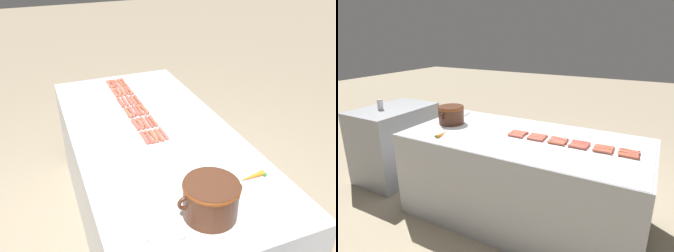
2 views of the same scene
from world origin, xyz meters
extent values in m
plane|color=gray|center=(0.00, 0.00, 0.00)|extent=(20.00, 20.00, 0.00)
cube|color=#ADAFB5|center=(0.00, 0.00, 0.44)|extent=(1.08, 2.29, 0.87)
cube|color=silver|center=(0.00, 0.00, 0.87)|extent=(1.06, 2.24, 0.00)
cube|color=#939599|center=(0.05, 1.82, 0.46)|extent=(0.97, 0.67, 0.92)
cylinder|color=#BA553D|center=(-0.05, -0.93, 0.89)|extent=(0.03, 0.14, 0.03)
sphere|color=#BA553D|center=(-0.04, -1.00, 0.89)|extent=(0.03, 0.03, 0.03)
sphere|color=#BA553D|center=(-0.05, -0.86, 0.89)|extent=(0.03, 0.03, 0.03)
cylinder|color=#B25740|center=(-0.05, -0.73, 0.89)|extent=(0.04, 0.14, 0.03)
sphere|color=#B25740|center=(-0.05, -0.80, 0.89)|extent=(0.03, 0.03, 0.03)
sphere|color=#B25740|center=(-0.04, -0.66, 0.89)|extent=(0.03, 0.03, 0.03)
cylinder|color=#B54F40|center=(-0.05, -0.52, 0.89)|extent=(0.03, 0.14, 0.03)
sphere|color=#B54F40|center=(-0.05, -0.59, 0.89)|extent=(0.03, 0.03, 0.03)
sphere|color=#B54F40|center=(-0.05, -0.45, 0.89)|extent=(0.03, 0.03, 0.03)
cylinder|color=#B3573D|center=(-0.05, -0.34, 0.89)|extent=(0.03, 0.14, 0.03)
sphere|color=#B3573D|center=(-0.05, -0.41, 0.89)|extent=(0.03, 0.03, 0.03)
sphere|color=#B3573D|center=(-0.05, -0.27, 0.89)|extent=(0.03, 0.03, 0.03)
cylinder|color=#B95440|center=(-0.05, -0.14, 0.89)|extent=(0.03, 0.14, 0.03)
sphere|color=#B95440|center=(-0.05, -0.21, 0.89)|extent=(0.03, 0.03, 0.03)
sphere|color=#B95440|center=(-0.05, -0.07, 0.89)|extent=(0.03, 0.03, 0.03)
cylinder|color=#BE5647|center=(-0.05, 0.06, 0.89)|extent=(0.03, 0.14, 0.03)
sphere|color=#BE5647|center=(-0.05, -0.01, 0.89)|extent=(0.03, 0.03, 0.03)
sphere|color=#BE5647|center=(-0.05, 0.13, 0.89)|extent=(0.03, 0.03, 0.03)
cylinder|color=#BE593F|center=(-0.02, -0.93, 0.89)|extent=(0.03, 0.14, 0.03)
sphere|color=#BE593F|center=(-0.02, -1.00, 0.89)|extent=(0.03, 0.03, 0.03)
sphere|color=#BE593F|center=(-0.01, -0.86, 0.89)|extent=(0.03, 0.03, 0.03)
cylinder|color=#B9533F|center=(-0.02, -0.73, 0.89)|extent=(0.03, 0.14, 0.03)
sphere|color=#B9533F|center=(-0.02, -0.80, 0.89)|extent=(0.03, 0.03, 0.03)
sphere|color=#B9533F|center=(-0.02, -0.66, 0.89)|extent=(0.03, 0.03, 0.03)
cylinder|color=#B55C46|center=(-0.02, -0.53, 0.89)|extent=(0.03, 0.14, 0.03)
sphere|color=#B55C46|center=(-0.02, -0.60, 0.89)|extent=(0.03, 0.03, 0.03)
sphere|color=#B55C46|center=(-0.02, -0.46, 0.89)|extent=(0.03, 0.03, 0.03)
cylinder|color=#BE5641|center=(-0.01, -0.34, 0.89)|extent=(0.03, 0.14, 0.03)
sphere|color=#BE5641|center=(-0.01, -0.41, 0.89)|extent=(0.03, 0.03, 0.03)
sphere|color=#BE5641|center=(-0.02, -0.27, 0.89)|extent=(0.03, 0.03, 0.03)
cylinder|color=#B54F42|center=(-0.02, -0.14, 0.89)|extent=(0.03, 0.14, 0.03)
sphere|color=#B54F42|center=(-0.02, -0.21, 0.89)|extent=(0.03, 0.03, 0.03)
sphere|color=#B54F42|center=(-0.02, -0.07, 0.89)|extent=(0.03, 0.03, 0.03)
cylinder|color=#B5573E|center=(-0.02, 0.07, 0.89)|extent=(0.03, 0.14, 0.03)
sphere|color=#B5573E|center=(-0.01, 0.00, 0.89)|extent=(0.03, 0.03, 0.03)
sphere|color=#B5573E|center=(-0.02, 0.14, 0.89)|extent=(0.03, 0.03, 0.03)
cylinder|color=#B05C46|center=(0.02, -0.92, 0.89)|extent=(0.04, 0.14, 0.03)
sphere|color=#B05C46|center=(0.03, -0.99, 0.89)|extent=(0.03, 0.03, 0.03)
sphere|color=#B05C46|center=(0.02, -0.85, 0.89)|extent=(0.03, 0.03, 0.03)
cylinder|color=#B8583E|center=(0.02, -0.73, 0.89)|extent=(0.03, 0.14, 0.03)
sphere|color=#B8583E|center=(0.02, -0.80, 0.89)|extent=(0.03, 0.03, 0.03)
sphere|color=#B8583E|center=(0.02, -0.66, 0.89)|extent=(0.03, 0.03, 0.03)
cylinder|color=#BE4F40|center=(0.02, -0.53, 0.89)|extent=(0.03, 0.14, 0.03)
sphere|color=#BE4F40|center=(0.02, -0.60, 0.89)|extent=(0.03, 0.03, 0.03)
sphere|color=#BE4F40|center=(0.01, -0.46, 0.89)|extent=(0.03, 0.03, 0.03)
cylinder|color=#B05446|center=(0.02, -0.34, 0.89)|extent=(0.03, 0.14, 0.03)
sphere|color=#B05446|center=(0.02, -0.41, 0.89)|extent=(0.03, 0.03, 0.03)
sphere|color=#B05446|center=(0.01, -0.27, 0.89)|extent=(0.03, 0.03, 0.03)
cylinder|color=#BD563F|center=(0.02, -0.13, 0.89)|extent=(0.03, 0.14, 0.03)
sphere|color=#BD563F|center=(0.02, -0.20, 0.89)|extent=(0.03, 0.03, 0.03)
sphere|color=#BD563F|center=(0.02, -0.06, 0.89)|extent=(0.03, 0.03, 0.03)
cylinder|color=#B35B3F|center=(0.02, 0.07, 0.89)|extent=(0.03, 0.14, 0.03)
sphere|color=#B35B3F|center=(0.02, 0.00, 0.89)|extent=(0.03, 0.03, 0.03)
sphere|color=#B35B3F|center=(0.02, 0.14, 0.89)|extent=(0.03, 0.03, 0.03)
cylinder|color=#B35140|center=(0.05, -0.93, 0.89)|extent=(0.03, 0.14, 0.03)
sphere|color=#B35140|center=(0.04, -1.00, 0.89)|extent=(0.03, 0.03, 0.03)
sphere|color=#B35140|center=(0.05, -0.86, 0.89)|extent=(0.03, 0.03, 0.03)
cylinder|color=#BC5C43|center=(0.05, -0.73, 0.89)|extent=(0.04, 0.14, 0.03)
sphere|color=#BC5C43|center=(0.05, -0.80, 0.89)|extent=(0.03, 0.03, 0.03)
sphere|color=#BC5C43|center=(0.06, -0.66, 0.89)|extent=(0.03, 0.03, 0.03)
cylinder|color=#BD5543|center=(0.05, -0.53, 0.89)|extent=(0.03, 0.14, 0.03)
sphere|color=#BD5543|center=(0.05, -0.60, 0.89)|extent=(0.03, 0.03, 0.03)
sphere|color=#BD5543|center=(0.05, -0.46, 0.89)|extent=(0.03, 0.03, 0.03)
cylinder|color=#B15044|center=(0.05, -0.33, 0.89)|extent=(0.03, 0.14, 0.03)
sphere|color=#B15044|center=(0.05, -0.40, 0.89)|extent=(0.03, 0.03, 0.03)
sphere|color=#B15044|center=(0.06, -0.26, 0.89)|extent=(0.03, 0.03, 0.03)
cylinder|color=#B95440|center=(0.05, -0.13, 0.89)|extent=(0.03, 0.14, 0.03)
sphere|color=#B95440|center=(0.05, -0.20, 0.89)|extent=(0.03, 0.03, 0.03)
sphere|color=#B95440|center=(0.06, -0.06, 0.89)|extent=(0.03, 0.03, 0.03)
cylinder|color=#B25342|center=(0.05, 0.07, 0.89)|extent=(0.03, 0.14, 0.03)
sphere|color=#B25342|center=(0.06, 0.00, 0.89)|extent=(0.03, 0.03, 0.03)
sphere|color=#B25342|center=(0.05, 0.14, 0.89)|extent=(0.03, 0.03, 0.03)
cylinder|color=#B45940|center=(0.08, -0.92, 0.89)|extent=(0.04, 0.14, 0.03)
sphere|color=#B45940|center=(0.09, -0.99, 0.89)|extent=(0.03, 0.03, 0.03)
sphere|color=#B45940|center=(0.08, -0.85, 0.89)|extent=(0.03, 0.03, 0.03)
cylinder|color=#B25D45|center=(0.08, -0.73, 0.89)|extent=(0.03, 0.14, 0.03)
sphere|color=#B25D45|center=(0.08, -0.80, 0.89)|extent=(0.03, 0.03, 0.03)
sphere|color=#B25D45|center=(0.09, -0.66, 0.89)|extent=(0.03, 0.03, 0.03)
cylinder|color=#BB4F40|center=(0.09, -0.53, 0.89)|extent=(0.03, 0.14, 0.03)
sphere|color=#BB4F40|center=(0.09, -0.60, 0.89)|extent=(0.03, 0.03, 0.03)
sphere|color=#BB4F40|center=(0.09, -0.46, 0.89)|extent=(0.03, 0.03, 0.03)
cylinder|color=#B8593D|center=(0.09, -0.33, 0.89)|extent=(0.03, 0.14, 0.03)
sphere|color=#B8593D|center=(0.09, -0.40, 0.89)|extent=(0.03, 0.03, 0.03)
sphere|color=#B8593D|center=(0.08, -0.26, 0.89)|extent=(0.03, 0.03, 0.03)
cylinder|color=#BD5442|center=(0.09, -0.13, 0.89)|extent=(0.03, 0.14, 0.03)
sphere|color=#BD5442|center=(0.08, -0.20, 0.89)|extent=(0.03, 0.03, 0.03)
sphere|color=#BD5442|center=(0.09, -0.06, 0.89)|extent=(0.03, 0.03, 0.03)
cylinder|color=#B85646|center=(0.08, 0.06, 0.89)|extent=(0.03, 0.14, 0.03)
sphere|color=#B85646|center=(0.08, -0.01, 0.89)|extent=(0.03, 0.03, 0.03)
sphere|color=#B85646|center=(0.08, 0.13, 0.89)|extent=(0.03, 0.03, 0.03)
cylinder|color=#472616|center=(0.01, 0.86, 0.97)|extent=(0.27, 0.27, 0.19)
torus|color=brown|center=(0.01, 0.86, 1.05)|extent=(0.28, 0.28, 0.03)
torus|color=#472616|center=(-0.12, 0.86, 0.99)|extent=(0.08, 0.02, 0.08)
torus|color=#472616|center=(0.14, 0.86, 0.99)|extent=(0.08, 0.02, 0.08)
cylinder|color=#B7B7BC|center=(0.33, 0.91, 0.88)|extent=(0.22, 0.05, 0.01)
ellipsoid|color=#B7B7BC|center=(0.20, 0.93, 0.88)|extent=(0.06, 0.08, 0.02)
cone|color=orange|center=(-0.34, 0.69, 0.89)|extent=(0.17, 0.05, 0.03)
sphere|color=#387F2D|center=(-0.42, 0.70, 0.89)|extent=(0.02, 0.02, 0.02)
cylinder|color=#BCBCC1|center=(-0.07, 1.87, 0.98)|extent=(0.07, 0.07, 0.12)
cylinder|color=silver|center=(-0.07, 1.87, 1.04)|extent=(0.06, 0.06, 0.00)
camera|label=1|loc=(0.69, 2.01, 2.10)|focal=38.21mm
camera|label=2|loc=(-2.32, -1.07, 1.81)|focal=30.80mm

